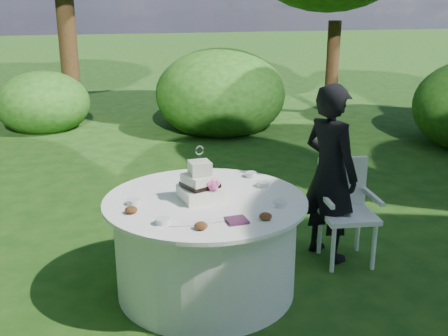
% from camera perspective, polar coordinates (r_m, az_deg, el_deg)
% --- Properties ---
extents(ground, '(80.00, 80.00, 0.00)m').
position_cam_1_polar(ground, '(4.34, -1.93, -12.91)').
color(ground, '#133B10').
rests_on(ground, ground).
extents(napkins, '(0.14, 0.14, 0.02)m').
position_cam_1_polar(napkins, '(3.59, 1.39, -5.72)').
color(napkins, '#4A1F3E').
rests_on(napkins, table).
extents(feather_plume, '(0.48, 0.07, 0.01)m').
position_cam_1_polar(feather_plume, '(3.57, -2.17, -5.87)').
color(feather_plume, white).
rests_on(feather_plume, table).
extents(guest, '(0.53, 0.66, 1.57)m').
position_cam_1_polar(guest, '(4.65, 11.46, -0.55)').
color(guest, black).
rests_on(guest, ground).
extents(table, '(1.56, 1.56, 0.77)m').
position_cam_1_polar(table, '(4.15, -1.99, -8.27)').
color(table, silver).
rests_on(table, ground).
extents(cake, '(0.31, 0.31, 0.42)m').
position_cam_1_polar(cake, '(3.96, -2.59, -1.85)').
color(cake, white).
rests_on(cake, table).
extents(chair, '(0.53, 0.52, 0.90)m').
position_cam_1_polar(chair, '(4.73, 13.04, -3.72)').
color(chair, white).
rests_on(chair, ground).
extents(votives, '(1.16, 0.87, 0.04)m').
position_cam_1_polar(votives, '(4.00, -0.37, -3.03)').
color(votives, silver).
rests_on(votives, table).
extents(petal_cups, '(0.95, 0.51, 0.05)m').
position_cam_1_polar(petal_cups, '(3.60, -2.79, -5.36)').
color(petal_cups, '#562D16').
rests_on(petal_cups, table).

